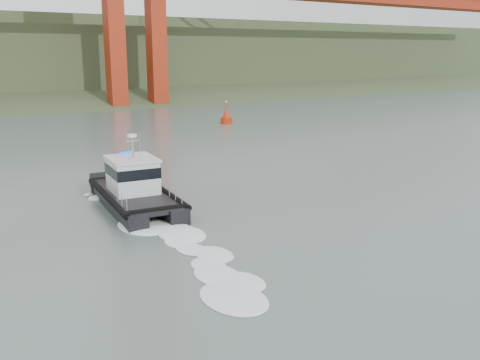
# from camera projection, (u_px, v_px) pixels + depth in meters

# --- Properties ---
(ground) EXTENTS (400.00, 400.00, 0.00)m
(ground) POSITION_uv_depth(u_px,v_px,m) (318.00, 260.00, 26.50)
(ground) COLOR #475552
(ground) RESTS_ON ground
(patrol_boat) EXTENTS (4.89, 10.67, 5.00)m
(patrol_boat) POSITION_uv_depth(u_px,v_px,m) (134.00, 188.00, 35.35)
(patrol_boat) COLOR black
(patrol_boat) RESTS_ON ground
(nav_buoy) EXTENTS (1.65, 1.65, 3.43)m
(nav_buoy) POSITION_uv_depth(u_px,v_px,m) (226.00, 117.00, 76.01)
(nav_buoy) COLOR #AE230C
(nav_buoy) RESTS_ON ground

